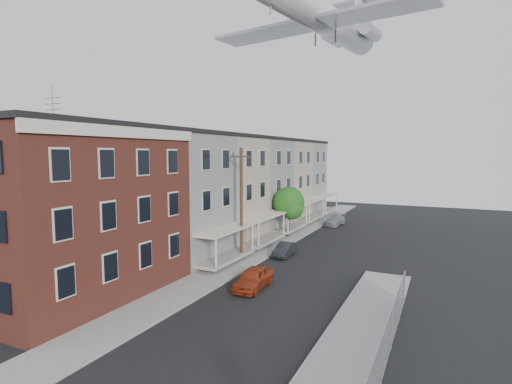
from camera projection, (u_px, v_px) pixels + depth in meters
sidewalk_left at (272, 245)px, 37.21m from camera, size 3.00×62.00×0.12m
sidewalk_right at (346, 361)px, 16.33m from camera, size 3.00×26.00×0.12m
curb_left at (287, 246)px, 36.59m from camera, size 0.15×62.00×0.14m
curb_right at (312, 353)px, 16.95m from camera, size 0.15×26.00×0.14m
corner_building at (64, 209)px, 24.22m from camera, size 10.31×12.30×12.15m
row_house_a at (164, 195)px, 32.75m from camera, size 11.98×7.00×10.30m
row_house_b at (210, 188)px, 39.04m from camera, size 11.98×7.00×10.30m
row_house_c at (242, 184)px, 45.33m from camera, size 11.98×7.00×10.30m
row_house_d at (267, 180)px, 51.62m from camera, size 11.98×7.00×10.30m
row_house_e at (287, 177)px, 57.91m from camera, size 11.98×7.00×10.30m
chainlink_fence at (382, 359)px, 14.70m from camera, size 0.06×18.06×1.90m
utility_pole at (241, 203)px, 31.42m from camera, size 1.80×0.26×9.00m
street_tree at (290, 204)px, 40.32m from camera, size 3.22×3.20×5.20m
car_near at (253, 278)px, 25.29m from camera, size 1.73×3.98×1.34m
car_mid at (285, 250)px, 33.29m from camera, size 1.29×3.38×1.10m
car_far at (335, 220)px, 47.51m from camera, size 2.02×4.28×1.21m
airplane at (324, 19)px, 38.81m from camera, size 21.94×25.06×7.20m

